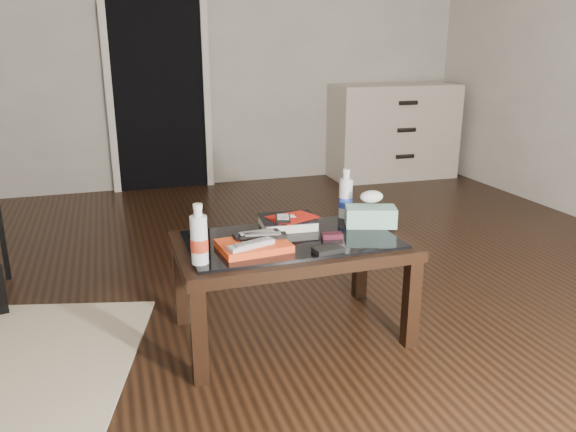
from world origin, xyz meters
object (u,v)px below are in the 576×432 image
(coffee_table, at_px, (291,252))
(water_bottle_right, at_px, (346,193))
(dresser, at_px, (393,131))
(textbook, at_px, (288,222))
(water_bottle_left, at_px, (199,234))
(tissue_box, at_px, (371,216))

(coffee_table, height_order, water_bottle_right, water_bottle_right)
(dresser, height_order, water_bottle_right, dresser)
(textbook, xyz_separation_m, water_bottle_right, (0.31, 0.06, 0.10))
(water_bottle_right, bearing_deg, textbook, -168.93)
(dresser, height_order, textbook, dresser)
(dresser, bearing_deg, coffee_table, -123.92)
(textbook, distance_m, water_bottle_left, 0.57)
(coffee_table, height_order, dresser, dresser)
(dresser, xyz_separation_m, water_bottle_left, (-2.36, -2.87, 0.13))
(coffee_table, xyz_separation_m, textbook, (0.03, 0.16, 0.09))
(water_bottle_right, height_order, tissue_box, water_bottle_right)
(water_bottle_left, xyz_separation_m, water_bottle_right, (0.77, 0.38, 0.00))
(dresser, distance_m, water_bottle_left, 3.72)
(textbook, bearing_deg, water_bottle_left, -140.67)
(textbook, distance_m, water_bottle_right, 0.33)
(water_bottle_right, xyz_separation_m, tissue_box, (0.06, -0.16, -0.07))
(water_bottle_left, relative_size, tissue_box, 1.03)
(coffee_table, distance_m, tissue_box, 0.42)
(coffee_table, height_order, textbook, textbook)
(water_bottle_left, bearing_deg, water_bottle_right, 26.26)
(coffee_table, height_order, tissue_box, tissue_box)
(coffee_table, xyz_separation_m, tissue_box, (0.41, 0.06, 0.11))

